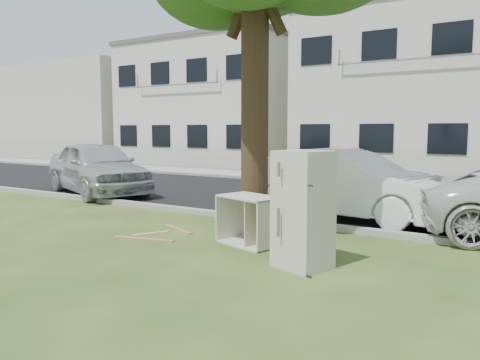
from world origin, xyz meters
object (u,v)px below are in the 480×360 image
Objects in this scene: fridge at (303,210)px; car_left at (97,167)px; cabinet at (250,220)px; car_center at (347,184)px.

fridge is 0.35× the size of car_left.
cabinet is at bearing -90.95° from car_left.
car_center is at bearing 95.69° from cabinet.
car_center is 7.83m from car_left.
car_left reaches higher than cabinet.
car_center is 0.97× the size of car_left.
car_center reaches higher than cabinet.
fridge reaches higher than cabinet.
car_center is at bearing 117.15° from fridge.
car_left is (-8.55, 3.70, -0.02)m from fridge.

